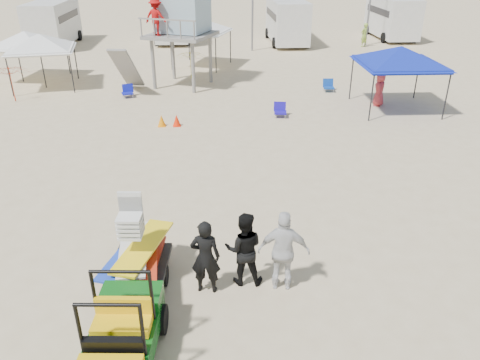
{
  "coord_description": "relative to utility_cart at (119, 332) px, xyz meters",
  "views": [
    {
      "loc": [
        -0.24,
        -8.12,
        6.86
      ],
      "look_at": [
        0.5,
        3.0,
        1.3
      ],
      "focal_mm": 35.0,
      "sensor_mm": 36.0,
      "label": 1
    }
  ],
  "objects": [
    {
      "name": "canopy_blue",
      "position": [
        10.37,
        14.57,
        1.92
      ],
      "size": [
        3.53,
        3.53,
        3.3
      ],
      "color": "black",
      "rests_on": "ground"
    },
    {
      "name": "ground",
      "position": [
        1.96,
        1.87,
        -0.83
      ],
      "size": [
        140.0,
        140.0,
        0.0
      ],
      "primitive_type": "plane",
      "color": "beige",
      "rests_on": "ground"
    },
    {
      "name": "utility_cart",
      "position": [
        0.0,
        0.0,
        0.0
      ],
      "size": [
        1.34,
        2.43,
        1.78
      ],
      "color": "#0D5413",
      "rests_on": "ground"
    },
    {
      "name": "beach_chair_a",
      "position": [
        -2.45,
        17.37,
        -0.52
      ],
      "size": [
        0.67,
        0.73,
        0.64
      ],
      "color": "#0F17AC",
      "rests_on": "ground"
    },
    {
      "name": "man_mid",
      "position": [
        2.37,
        2.28,
        0.06
      ],
      "size": [
        0.92,
        0.75,
        1.78
      ],
      "primitive_type": "imported",
      "rotation": [
        0.0,
        0.0,
        3.05
      ],
      "color": "black",
      "rests_on": "ground"
    },
    {
      "name": "lifeguard_tower",
      "position": [
        0.21,
        19.55,
        2.92
      ],
      "size": [
        4.13,
        4.13,
        5.03
      ],
      "color": "gray",
      "rests_on": "ground"
    },
    {
      "name": "canopy_white_c",
      "position": [
        1.3,
        24.07,
        1.96
      ],
      "size": [
        3.95,
        3.95,
        3.34
      ],
      "color": "black",
      "rests_on": "ground"
    },
    {
      "name": "surf_trailer",
      "position": [
        0.0,
        2.33,
        -0.0
      ],
      "size": [
        1.38,
        2.35,
        2.03
      ],
      "color": "black",
      "rests_on": "ground"
    },
    {
      "name": "cone_near",
      "position": [
        -0.36,
        12.85,
        -0.58
      ],
      "size": [
        0.34,
        0.34,
        0.5
      ],
      "primitive_type": "cone",
      "color": "orange",
      "rests_on": "ground"
    },
    {
      "name": "man_left",
      "position": [
        1.52,
        2.03,
        0.06
      ],
      "size": [
        0.7,
        0.51,
        1.78
      ],
      "primitive_type": "imported",
      "rotation": [
        0.0,
        0.0,
        3.01
      ],
      "color": "black",
      "rests_on": "ground"
    },
    {
      "name": "rv_mid_right",
      "position": [
        7.95,
        31.86,
        0.97
      ],
      "size": [
        2.64,
        7.0,
        3.25
      ],
      "color": "silver",
      "rests_on": "ground"
    },
    {
      "name": "umbrella_b",
      "position": [
        0.71,
        20.86,
        -0.04
      ],
      "size": [
        2.39,
        2.4,
        1.58
      ],
      "primitive_type": "imported",
      "rotation": [
        0.0,
        0.0,
        0.56
      ],
      "color": "yellow",
      "rests_on": "ground"
    },
    {
      "name": "rv_mid_left",
      "position": [
        -1.05,
        33.36,
        0.97
      ],
      "size": [
        2.65,
        6.5,
        3.25
      ],
      "color": "silver",
      "rests_on": "ground"
    },
    {
      "name": "distant_beachgoers",
      "position": [
        11.43,
        21.37,
        -0.0
      ],
      "size": [
        4.51,
        15.45,
        1.75
      ],
      "color": "#94B945",
      "rests_on": "ground"
    },
    {
      "name": "rv_far_left",
      "position": [
        -10.05,
        31.86,
        0.97
      ],
      "size": [
        2.64,
        6.8,
        3.25
      ],
      "color": "silver",
      "rests_on": "ground"
    },
    {
      "name": "man_right",
      "position": [
        3.22,
        2.03,
        0.13
      ],
      "size": [
        1.18,
        0.63,
        1.92
      ],
      "primitive_type": "imported",
      "rotation": [
        0.0,
        0.0,
        2.99
      ],
      "color": "silver",
      "rests_on": "ground"
    },
    {
      "name": "canopy_white_b",
      "position": [
        -8.43,
        21.25,
        1.74
      ],
      "size": [
        3.74,
        3.74,
        3.12
      ],
      "color": "black",
      "rests_on": "ground"
    },
    {
      "name": "umbrella_a",
      "position": [
        -7.92,
        16.93,
        0.04
      ],
      "size": [
        2.1,
        2.13,
        1.75
      ],
      "primitive_type": "imported",
      "rotation": [
        0.0,
        0.0,
        -0.1
      ],
      "color": "red",
      "rests_on": "ground"
    },
    {
      "name": "cone_far",
      "position": [
        0.28,
        12.84,
        -0.58
      ],
      "size": [
        0.34,
        0.34,
        0.5
      ],
      "primitive_type": "cone",
      "color": "#FF2808",
      "rests_on": "ground"
    },
    {
      "name": "beach_chair_b",
      "position": [
        4.86,
        13.8,
        -0.52
      ],
      "size": [
        0.61,
        0.66,
        0.64
      ],
      "color": "#1C0FA6",
      "rests_on": "ground"
    },
    {
      "name": "beach_chair_c",
      "position": [
        8.01,
        17.74,
        -0.52
      ],
      "size": [
        0.57,
        0.61,
        0.64
      ],
      "color": "#0E3C9C",
      "rests_on": "ground"
    },
    {
      "name": "canopy_white_a",
      "position": [
        -7.11,
        19.59,
        1.85
      ],
      "size": [
        3.65,
        3.65,
        3.22
      ],
      "color": "black",
      "rests_on": "ground"
    },
    {
      "name": "rv_far_right",
      "position": [
        16.95,
        33.36,
        0.97
      ],
      "size": [
        2.64,
        6.6,
        3.25
      ],
      "color": "silver",
      "rests_on": "ground"
    }
  ]
}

